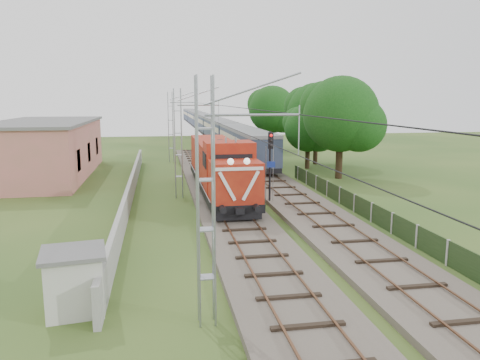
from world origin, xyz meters
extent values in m
plane|color=#2C4B1C|center=(0.00, 0.00, 0.00)|extent=(140.00, 140.00, 0.00)
cube|color=#6B6054|center=(0.00, 7.00, 0.15)|extent=(4.20, 70.00, 0.30)
cube|color=black|center=(0.00, 7.00, 0.35)|extent=(2.40, 70.00, 0.10)
cube|color=brown|center=(-0.85, 7.00, 0.42)|extent=(0.08, 70.00, 0.05)
cube|color=brown|center=(0.85, 7.00, 0.42)|extent=(0.08, 70.00, 0.05)
cube|color=#6B6054|center=(5.00, 20.00, 0.15)|extent=(4.20, 80.00, 0.30)
cube|color=black|center=(5.00, 20.00, 0.35)|extent=(2.40, 80.00, 0.10)
cube|color=brown|center=(4.15, 20.00, 0.42)|extent=(0.08, 80.00, 0.05)
cube|color=brown|center=(5.85, 20.00, 0.42)|extent=(0.08, 80.00, 0.05)
cylinder|color=gray|center=(-1.50, -8.00, 6.80)|extent=(3.00, 0.08, 0.08)
cylinder|color=gray|center=(-1.50, 12.00, 6.80)|extent=(3.00, 0.08, 0.08)
cylinder|color=gray|center=(-1.50, 32.00, 6.80)|extent=(3.00, 0.08, 0.08)
cylinder|color=black|center=(0.00, 12.00, 5.50)|extent=(0.03, 70.00, 0.03)
cylinder|color=black|center=(0.00, 12.00, 6.80)|extent=(0.03, 70.00, 0.03)
cube|color=#9E9E99|center=(-6.50, 12.00, 0.75)|extent=(0.25, 40.00, 1.50)
cube|color=#C16868|center=(-15.00, 24.00, 2.50)|extent=(8.00, 20.00, 5.00)
cube|color=#606060|center=(-15.00, 24.00, 5.10)|extent=(8.40, 20.40, 0.25)
cube|color=black|center=(-11.05, 18.00, 2.20)|extent=(0.10, 1.60, 1.80)
cube|color=black|center=(-11.05, 24.00, 2.20)|extent=(0.10, 1.60, 1.80)
cube|color=black|center=(-11.05, 30.00, 2.20)|extent=(0.10, 1.60, 1.80)
cube|color=black|center=(8.00, 3.00, 0.60)|extent=(0.05, 32.00, 1.15)
cube|color=#9E9E99|center=(8.00, 18.00, 0.60)|extent=(0.12, 0.12, 1.20)
cube|color=black|center=(0.00, 12.02, 1.02)|extent=(3.10, 17.56, 0.52)
cube|color=black|center=(0.00, 6.34, 0.71)|extent=(2.27, 3.72, 0.52)
cube|color=black|center=(0.00, 17.71, 0.71)|extent=(2.27, 3.72, 0.52)
cube|color=black|center=(0.00, 3.35, 0.60)|extent=(2.69, 0.26, 0.36)
cube|color=#A32B12|center=(0.00, 4.53, 2.46)|extent=(3.00, 2.58, 2.38)
sphere|color=white|center=(-0.46, 3.29, 3.81)|extent=(0.37, 0.37, 0.37)
sphere|color=white|center=(0.46, 3.29, 3.81)|extent=(0.37, 0.37, 0.37)
cube|color=silver|center=(-0.67, 3.22, 2.41)|extent=(1.04, 0.06, 1.73)
cube|color=silver|center=(0.67, 3.22, 2.41)|extent=(1.04, 0.06, 1.73)
cube|color=silver|center=(0.00, 3.22, 3.39)|extent=(2.79, 0.06, 0.19)
cube|color=#A32B12|center=(0.00, 7.06, 2.93)|extent=(3.10, 2.48, 3.31)
cube|color=black|center=(0.00, 5.80, 3.45)|extent=(2.58, 0.06, 0.93)
cube|color=#A32B12|center=(0.00, 14.55, 2.62)|extent=(2.89, 12.50, 2.69)
cylinder|color=black|center=(0.00, 11.40, 4.12)|extent=(0.45, 0.45, 0.41)
cylinder|color=gray|center=(-0.31, 6.24, 4.74)|extent=(0.12, 0.12, 0.36)
cylinder|color=gray|center=(0.31, 6.24, 4.74)|extent=(0.12, 0.12, 0.36)
cube|color=black|center=(5.00, 28.25, 0.88)|extent=(2.80, 21.21, 0.48)
cube|color=#323B53|center=(5.00, 28.25, 2.43)|extent=(2.89, 21.21, 2.60)
cube|color=#BAB190|center=(5.00, 28.25, 2.91)|extent=(2.93, 20.36, 0.72)
cube|color=slate|center=(5.00, 28.25, 3.87)|extent=(2.94, 21.21, 0.34)
cube|color=black|center=(5.00, 50.42, 0.88)|extent=(2.80, 21.21, 0.48)
cube|color=#323B53|center=(5.00, 50.42, 2.43)|extent=(2.89, 21.21, 2.60)
cube|color=#BAB190|center=(5.00, 50.42, 2.91)|extent=(2.93, 20.36, 0.72)
cube|color=slate|center=(5.00, 50.42, 3.87)|extent=(2.94, 21.21, 0.34)
cube|color=black|center=(5.00, 72.59, 0.88)|extent=(2.80, 21.21, 0.48)
cube|color=#323B53|center=(5.00, 72.59, 2.43)|extent=(2.89, 21.21, 2.60)
cube|color=#BAB190|center=(5.00, 72.59, 2.91)|extent=(2.93, 20.36, 0.72)
cube|color=slate|center=(5.00, 72.59, 3.87)|extent=(2.94, 21.21, 0.34)
cube|color=black|center=(5.00, 94.76, 0.88)|extent=(2.80, 21.21, 0.48)
cube|color=#323B53|center=(5.00, 94.76, 2.43)|extent=(2.89, 21.21, 2.60)
cube|color=#BAB190|center=(5.00, 94.76, 2.91)|extent=(2.93, 20.36, 0.72)
cube|color=slate|center=(5.00, 94.76, 3.87)|extent=(2.94, 21.21, 0.34)
cube|color=black|center=(5.00, 116.93, 0.88)|extent=(2.80, 21.21, 0.48)
cube|color=#323B53|center=(5.00, 116.93, 2.43)|extent=(2.89, 21.21, 2.60)
cube|color=#BAB190|center=(5.00, 116.93, 2.91)|extent=(2.93, 20.36, 0.72)
cube|color=slate|center=(5.00, 116.93, 3.87)|extent=(2.94, 21.21, 0.34)
cylinder|color=black|center=(3.06, 8.51, 2.55)|extent=(0.14, 0.14, 5.09)
cube|color=black|center=(3.06, 8.35, 4.48)|extent=(0.39, 0.28, 1.12)
sphere|color=red|center=(3.06, 8.23, 4.84)|extent=(0.18, 0.18, 0.18)
sphere|color=black|center=(3.06, 8.23, 4.48)|extent=(0.18, 0.18, 0.18)
sphere|color=black|center=(3.06, 8.23, 4.13)|extent=(0.18, 0.18, 0.18)
cube|color=navy|center=(3.11, 8.38, 2.85)|extent=(0.56, 0.14, 0.41)
cube|color=beige|center=(-7.40, -6.34, 1.02)|extent=(2.10, 2.10, 2.04)
cube|color=#606060|center=(-7.40, -6.34, 2.13)|extent=(2.42, 2.42, 0.14)
cylinder|color=#312314|center=(11.86, 17.99, 2.09)|extent=(0.63, 0.63, 4.18)
sphere|color=#103C10|center=(11.86, 17.99, 5.89)|extent=(6.84, 6.84, 6.84)
sphere|color=#103C10|center=(13.23, 16.97, 4.94)|extent=(4.79, 4.79, 4.79)
sphere|color=#103C10|center=(10.67, 19.19, 6.65)|extent=(4.45, 4.45, 4.45)
cylinder|color=#312314|center=(12.83, 27.39, 2.02)|extent=(0.49, 0.49, 4.04)
sphere|color=#103C10|center=(12.83, 27.39, 5.70)|extent=(6.62, 6.62, 6.62)
sphere|color=#103C10|center=(14.15, 26.40, 4.78)|extent=(4.63, 4.63, 4.63)
sphere|color=#103C10|center=(11.67, 28.55, 6.43)|extent=(4.30, 4.30, 4.30)
cylinder|color=#312314|center=(10.92, 24.37, 1.51)|extent=(0.48, 0.48, 3.02)
sphere|color=#103C10|center=(10.92, 24.37, 4.26)|extent=(4.94, 4.94, 4.94)
sphere|color=#103C10|center=(11.91, 23.63, 3.57)|extent=(3.46, 3.46, 3.46)
sphere|color=#103C10|center=(10.06, 25.23, 4.81)|extent=(3.21, 3.21, 3.21)
cylinder|color=#312314|center=(11.52, 42.52, 2.03)|extent=(0.53, 0.53, 4.07)
sphere|color=#103C10|center=(11.52, 42.52, 5.73)|extent=(6.65, 6.65, 6.65)
sphere|color=#103C10|center=(12.85, 41.52, 4.80)|extent=(4.66, 4.66, 4.66)
sphere|color=#103C10|center=(10.36, 43.68, 6.47)|extent=(4.32, 4.32, 4.32)
camera|label=1|loc=(-4.40, -22.33, 7.32)|focal=35.00mm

